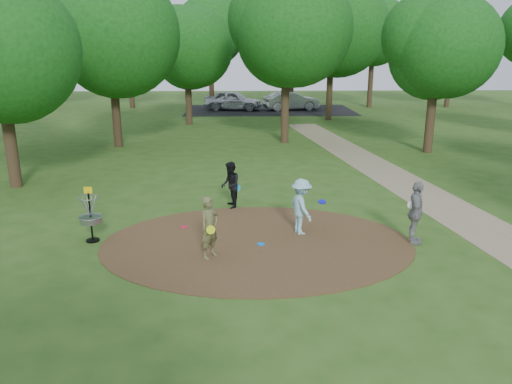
{
  "coord_description": "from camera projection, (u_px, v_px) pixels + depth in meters",
  "views": [
    {
      "loc": [
        -0.4,
        -12.56,
        5.09
      ],
      "look_at": [
        0.0,
        1.2,
        1.1
      ],
      "focal_mm": 35.0,
      "sensor_mm": 36.0,
      "label": 1
    }
  ],
  "objects": [
    {
      "name": "car_left",
      "position": [
        233.0,
        100.0,
        42.09
      ],
      "size": [
        5.09,
        2.8,
        1.64
      ],
      "primitive_type": "imported",
      "rotation": [
        0.0,
        0.0,
        1.38
      ],
      "color": "#B9B9C1",
      "rests_on": "ground"
    },
    {
      "name": "disc_golf_basket",
      "position": [
        90.0,
        211.0,
        13.41
      ],
      "size": [
        0.63,
        0.63,
        1.54
      ],
      "color": "black",
      "rests_on": "ground"
    },
    {
      "name": "disc_ground_cyan",
      "position": [
        213.0,
        235.0,
        14.03
      ],
      "size": [
        0.22,
        0.22,
        0.02
      ],
      "primitive_type": "cylinder",
      "color": "#1BACDC",
      "rests_on": "dirt_clearing"
    },
    {
      "name": "player_observer_with_disc",
      "position": [
        209.0,
        228.0,
        12.38
      ],
      "size": [
        0.66,
        0.69,
        1.59
      ],
      "color": "brown",
      "rests_on": "ground"
    },
    {
      "name": "ground",
      "position": [
        257.0,
        243.0,
        13.49
      ],
      "size": [
        100.0,
        100.0,
        0.0
      ],
      "primitive_type": "plane",
      "color": "#2D5119",
      "rests_on": "ground"
    },
    {
      "name": "car_right",
      "position": [
        291.0,
        101.0,
        42.12
      ],
      "size": [
        4.93,
        2.58,
        1.54
      ],
      "primitive_type": "imported",
      "rotation": [
        0.0,
        0.0,
        1.78
      ],
      "color": "#929399",
      "rests_on": "ground"
    },
    {
      "name": "player_throwing_with_disc",
      "position": [
        301.0,
        207.0,
        14.0
      ],
      "size": [
        1.15,
        1.17,
        1.6
      ],
      "color": "#95CFDE",
      "rests_on": "ground"
    },
    {
      "name": "player_walking_with_disc",
      "position": [
        230.0,
        185.0,
        16.31
      ],
      "size": [
        0.68,
        0.82,
        1.54
      ],
      "color": "black",
      "rests_on": "ground"
    },
    {
      "name": "dirt_clearing",
      "position": [
        257.0,
        243.0,
        13.48
      ],
      "size": [
        8.4,
        8.4,
        0.02
      ],
      "primitive_type": "cylinder",
      "color": "#47301C",
      "rests_on": "ground"
    },
    {
      "name": "disc_ground_red",
      "position": [
        184.0,
        227.0,
        14.64
      ],
      "size": [
        0.22,
        0.22,
        0.02
      ],
      "primitive_type": "cylinder",
      "color": "red",
      "rests_on": "dirt_clearing"
    },
    {
      "name": "disc_ground_blue",
      "position": [
        261.0,
        244.0,
        13.36
      ],
      "size": [
        0.22,
        0.22,
        0.02
      ],
      "primitive_type": "cylinder",
      "color": "blue",
      "rests_on": "dirt_clearing"
    },
    {
      "name": "player_waiting_with_disc",
      "position": [
        416.0,
        213.0,
        13.29
      ],
      "size": [
        0.66,
        1.08,
        1.72
      ],
      "color": "gray",
      "rests_on": "ground"
    },
    {
      "name": "tree_ring",
      "position": [
        270.0,
        43.0,
        22.13
      ],
      "size": [
        36.95,
        46.19,
        9.71
      ],
      "color": "#332316",
      "rests_on": "ground"
    },
    {
      "name": "footpath",
      "position": [
        463.0,
        217.0,
        15.59
      ],
      "size": [
        7.55,
        39.89,
        0.01
      ],
      "primitive_type": "cube",
      "rotation": [
        0.0,
        0.0,
        0.14
      ],
      "color": "#8C7A5B",
      "rests_on": "ground"
    },
    {
      "name": "parking_lot",
      "position": [
        270.0,
        110.0,
        42.35
      ],
      "size": [
        14.0,
        8.0,
        0.01
      ],
      "primitive_type": "cube",
      "color": "black",
      "rests_on": "ground"
    }
  ]
}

